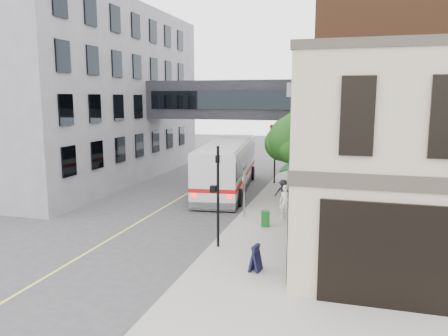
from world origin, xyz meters
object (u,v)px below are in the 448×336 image
Objects in this scene: pedestrian_b at (293,189)px; newspaper_box at (265,219)px; sandwich_board at (256,258)px; pedestrian_a at (286,202)px; bus at (228,164)px; pedestrian_c at (283,192)px.

pedestrian_b is 5.49m from newspaper_box.
pedestrian_b is 11.27m from sandwich_board.
pedestrian_b is at bearing 81.76° from pedestrian_a.
sandwich_board reaches higher than newspaper_box.
bus reaches higher than sandwich_board.
pedestrian_a is at bearing 99.67° from sandwich_board.
pedestrian_a reaches higher than sandwich_board.
bus is 8.18× the size of pedestrian_c.
pedestrian_c is at bearing 69.91° from newspaper_box.
pedestrian_c reaches higher than newspaper_box.
newspaper_box is (-0.71, -5.43, -0.48)m from pedestrian_b.
sandwich_board is at bearing -100.40° from newspaper_box.
sandwich_board is (-0.05, -7.58, -0.41)m from pedestrian_a.
bus is 8.73m from pedestrian_a.
bus is 6.16m from pedestrian_b.
pedestrian_a reaches higher than pedestrian_c.
pedestrian_a is (5.20, -6.96, -0.86)m from bus.
pedestrian_c reaches higher than sandwich_board.
pedestrian_b is 2.18× the size of newspaper_box.
pedestrian_a is 7.59m from sandwich_board.
sandwich_board is at bearing -89.87° from pedestrian_b.
pedestrian_c is (-0.50, -0.75, -0.09)m from pedestrian_b.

